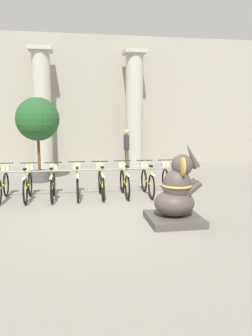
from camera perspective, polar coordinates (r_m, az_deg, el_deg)
ground_plane at (r=7.53m, az=-3.12°, el=-8.25°), size 60.00×60.00×0.00m
building_facade at (r=15.81m, az=-6.60°, el=11.50°), size 20.00×0.20×6.00m
column_left at (r=14.83m, az=-14.35°, el=10.03°), size 0.97×0.97×5.16m
column_right at (r=15.04m, az=1.46°, el=10.27°), size 0.97×0.97×5.16m
bike_rack at (r=9.26m, az=-6.46°, el=-1.08°), size 5.24×0.05×0.77m
bicycle_0 at (r=9.41m, az=-20.69°, el=-2.87°), size 0.48×1.64×0.97m
bicycle_1 at (r=9.24m, az=-16.72°, el=-2.87°), size 0.48×1.64×0.97m
bicycle_2 at (r=9.16m, az=-12.62°, el=-2.81°), size 0.48×1.64×0.97m
bicycle_3 at (r=9.19m, az=-8.47°, el=-2.66°), size 0.48×1.64×0.97m
bicycle_4 at (r=9.20m, az=-4.33°, el=-2.58°), size 0.48×1.64×0.97m
bicycle_5 at (r=9.31m, az=-0.27°, el=-2.42°), size 0.48×1.64×0.97m
bicycle_6 at (r=9.42m, az=3.73°, el=-2.31°), size 0.48×1.64×0.97m
bicycle_7 at (r=9.58m, az=7.61°, el=-2.18°), size 0.48×1.64×0.97m
elephant_statue at (r=6.98m, az=8.77°, el=-4.80°), size 1.10×1.10×1.70m
person_pedestrian at (r=14.02m, az=0.08°, el=3.94°), size 0.23×0.47×1.73m
potted_tree at (r=11.71m, az=-15.14°, el=7.66°), size 1.49×1.49×2.91m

